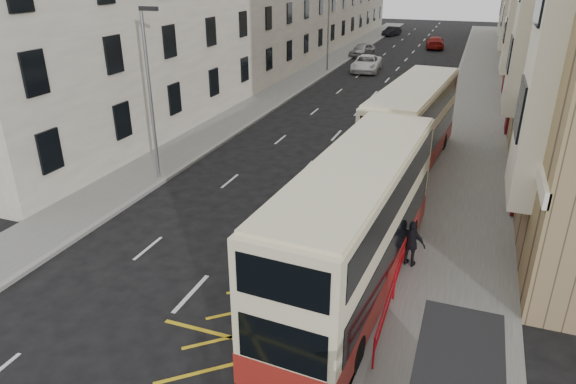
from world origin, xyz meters
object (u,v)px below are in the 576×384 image
at_px(double_decker_rear, 412,126).
at_px(car_red, 435,43).
at_px(car_silver, 362,50).
at_px(car_dark, 392,31).
at_px(street_lamp_far, 329,23).
at_px(double_decker_front, 356,225).
at_px(white_van, 366,63).
at_px(pedestrian_far, 412,244).
at_px(street_lamp_near, 150,87).

bearing_deg(double_decker_rear, car_red, 98.99).
xyz_separation_m(car_silver, car_red, (7.38, 9.23, 0.00)).
bearing_deg(car_dark, double_decker_rear, -62.50).
height_order(car_silver, car_red, car_red).
relative_size(street_lamp_far, double_decker_rear, 0.71).
height_order(double_decker_rear, car_dark, double_decker_rear).
xyz_separation_m(street_lamp_far, car_dark, (1.15, 30.86, -3.98)).
height_order(double_decker_front, car_red, double_decker_front).
height_order(double_decker_rear, car_red, double_decker_rear).
bearing_deg(car_dark, car_red, -39.61).
distance_m(street_lamp_far, double_decker_front, 37.61).
bearing_deg(street_lamp_far, white_van, 24.02).
height_order(double_decker_rear, pedestrian_far, double_decker_rear).
bearing_deg(street_lamp_far, car_red, 66.56).
height_order(double_decker_front, car_dark, double_decker_front).
height_order(street_lamp_far, car_dark, street_lamp_far).
xyz_separation_m(double_decker_front, pedestrian_far, (1.60, 1.79, -1.31)).
bearing_deg(street_lamp_near, pedestrian_far, -17.52).
bearing_deg(pedestrian_far, double_decker_rear, -67.46).
height_order(street_lamp_near, double_decker_front, street_lamp_near).
bearing_deg(street_lamp_far, street_lamp_near, -90.00).
height_order(double_decker_front, double_decker_rear, double_decker_front).
bearing_deg(double_decker_front, street_lamp_near, 156.18).
bearing_deg(double_decker_front, double_decker_rear, 92.91).
relative_size(double_decker_front, double_decker_rear, 1.02).
bearing_deg(car_red, street_lamp_near, 73.27).
relative_size(double_decker_front, car_red, 2.20).
relative_size(street_lamp_far, double_decker_front, 0.70).
xyz_separation_m(pedestrian_far, car_silver, (-11.64, 44.48, -0.24)).
relative_size(street_lamp_near, double_decker_rear, 0.71).
distance_m(double_decker_front, car_red, 55.58).
xyz_separation_m(white_van, car_dark, (-2.42, 29.27, -0.12)).
relative_size(street_lamp_near, car_red, 1.54).
relative_size(pedestrian_far, car_silver, 0.38).
bearing_deg(car_silver, street_lamp_far, -84.73).
xyz_separation_m(street_lamp_near, car_red, (8.53, 49.67, -3.88)).
height_order(street_lamp_far, white_van, street_lamp_far).
relative_size(car_silver, car_red, 0.85).
relative_size(street_lamp_near, white_van, 1.43).
bearing_deg(double_decker_rear, street_lamp_far, 120.54).
distance_m(street_lamp_near, street_lamp_far, 30.00).
xyz_separation_m(white_van, car_silver, (-2.42, 8.85, -0.02)).
distance_m(street_lamp_near, double_decker_front, 12.83).
bearing_deg(car_silver, double_decker_front, -66.19).
xyz_separation_m(double_decker_front, car_red, (-2.66, 55.50, -1.54)).
height_order(car_dark, car_red, car_red).
height_order(white_van, car_red, white_van).
bearing_deg(car_silver, car_red, 62.93).
xyz_separation_m(street_lamp_near, car_dark, (1.15, 60.86, -3.98)).
xyz_separation_m(white_van, car_red, (4.95, 18.08, -0.02)).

